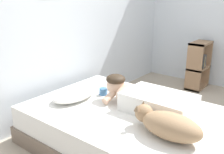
{
  "coord_description": "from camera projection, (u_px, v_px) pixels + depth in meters",
  "views": [
    {
      "loc": [
        -2.1,
        -0.77,
        1.45
      ],
      "look_at": [
        -0.18,
        0.74,
        0.65
      ],
      "focal_mm": 40.61,
      "sensor_mm": 36.0,
      "label": 1
    }
  ],
  "objects": [
    {
      "name": "pillow",
      "position": [
        74.0,
        94.0,
        2.65
      ],
      "size": [
        0.52,
        0.32,
        0.11
      ],
      "primitive_type": "ellipsoid",
      "color": "white",
      "rests_on": "bed"
    },
    {
      "name": "back_wall",
      "position": [
        64.0,
        12.0,
        3.03
      ],
      "size": [
        4.23,
        0.12,
        2.5
      ],
      "color": "silver",
      "rests_on": "ground"
    },
    {
      "name": "dog",
      "position": [
        168.0,
        124.0,
        1.93
      ],
      "size": [
        0.26,
        0.57,
        0.21
      ],
      "color": "#9E7A56",
      "rests_on": "bed"
    },
    {
      "name": "person_lying",
      "position": [
        146.0,
        98.0,
        2.42
      ],
      "size": [
        0.43,
        0.92,
        0.27
      ],
      "color": "white",
      "rests_on": "bed"
    },
    {
      "name": "cell_phone",
      "position": [
        133.0,
        108.0,
        2.45
      ],
      "size": [
        0.07,
        0.14,
        0.01
      ],
      "primitive_type": "cube",
      "color": "black",
      "rests_on": "bed"
    },
    {
      "name": "coffee_cup",
      "position": [
        103.0,
        91.0,
        2.77
      ],
      "size": [
        0.12,
        0.09,
        0.07
      ],
      "color": "teal",
      "rests_on": "bed"
    },
    {
      "name": "ground_plane",
      "position": [
        183.0,
        150.0,
        2.47
      ],
      "size": [
        12.46,
        12.46,
        0.0
      ],
      "primitive_type": "plane",
      "color": "tan"
    },
    {
      "name": "bookshelf",
      "position": [
        198.0,
        65.0,
        4.02
      ],
      "size": [
        0.45,
        0.24,
        0.75
      ],
      "color": "#997251",
      "rests_on": "ground"
    },
    {
      "name": "bed",
      "position": [
        130.0,
        130.0,
        2.46
      ],
      "size": [
        1.34,
        2.03,
        0.4
      ],
      "color": "#726051",
      "rests_on": "ground"
    }
  ]
}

